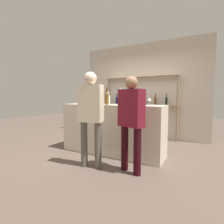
{
  "coord_description": "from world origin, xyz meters",
  "views": [
    {
      "loc": [
        1.79,
        -3.24,
        1.22
      ],
      "look_at": [
        0.0,
        0.0,
        0.9
      ],
      "focal_mm": 28.0,
      "sensor_mm": 36.0,
      "label": 1
    }
  ],
  "objects": [
    {
      "name": "counter_bottle_5",
      "position": [
        -0.37,
        -0.04,
        1.2
      ],
      "size": [
        0.07,
        0.07,
        0.36
      ],
      "color": "brown",
      "rests_on": "bar_counter"
    },
    {
      "name": "ice_bucket",
      "position": [
        0.61,
        -0.07,
        1.16
      ],
      "size": [
        0.23,
        0.23,
        0.2
      ],
      "color": "#846647",
      "rests_on": "bar_counter"
    },
    {
      "name": "counter_bottle_4",
      "position": [
        -0.51,
        -0.14,
        1.19
      ],
      "size": [
        0.09,
        0.09,
        0.34
      ],
      "color": "silver",
      "rests_on": "bar_counter"
    },
    {
      "name": "counter_bottle_0",
      "position": [
        -0.2,
        0.2,
        1.17
      ],
      "size": [
        0.08,
        0.08,
        0.31
      ],
      "color": "silver",
      "rests_on": "bar_counter"
    },
    {
      "name": "counter_bottle_3",
      "position": [
        0.43,
        0.04,
        1.18
      ],
      "size": [
        0.09,
        0.09,
        0.32
      ],
      "color": "silver",
      "rests_on": "bar_counter"
    },
    {
      "name": "back_wall",
      "position": [
        0.0,
        1.9,
        1.4
      ],
      "size": [
        3.81,
        0.12,
        2.8
      ],
      "primitive_type": "cube",
      "color": "beige",
      "rests_on": "ground_plane"
    },
    {
      "name": "customer_right",
      "position": [
        0.73,
        -0.69,
        0.9
      ],
      "size": [
        0.47,
        0.32,
        1.54
      ],
      "rotation": [
        0.0,
        0.0,
        1.22
      ],
      "color": "black",
      "rests_on": "ground_plane"
    },
    {
      "name": "back_shelf",
      "position": [
        -0.01,
        1.72,
        1.2
      ],
      "size": [
        2.18,
        0.18,
        1.81
      ],
      "color": "#897056",
      "rests_on": "ground_plane"
    },
    {
      "name": "counter_bottle_1",
      "position": [
        -0.04,
        -0.15,
        1.2
      ],
      "size": [
        0.08,
        0.08,
        0.36
      ],
      "color": "brown",
      "rests_on": "bar_counter"
    },
    {
      "name": "bar_counter",
      "position": [
        0.0,
        0.0,
        0.53
      ],
      "size": [
        2.21,
        0.6,
        1.06
      ],
      "primitive_type": "cube",
      "color": "beige",
      "rests_on": "ground_plane"
    },
    {
      "name": "ground_plane",
      "position": [
        0.0,
        0.0,
        0.0
      ],
      "size": [
        16.0,
        16.0,
        0.0
      ],
      "primitive_type": "plane",
      "color": "brown"
    },
    {
      "name": "customer_center",
      "position": [
        0.05,
        -0.84,
        0.97
      ],
      "size": [
        0.44,
        0.25,
        1.64
      ],
      "rotation": [
        0.0,
        0.0,
        1.73
      ],
      "color": "#575347",
      "rests_on": "ground_plane"
    },
    {
      "name": "wine_glass",
      "position": [
        0.83,
        -0.07,
        1.18
      ],
      "size": [
        0.08,
        0.08,
        0.16
      ],
      "color": "silver",
      "rests_on": "bar_counter"
    },
    {
      "name": "counter_bottle_2",
      "position": [
        0.22,
        -0.04,
        1.2
      ],
      "size": [
        0.09,
        0.09,
        0.36
      ],
      "color": "silver",
      "rests_on": "bar_counter"
    }
  ]
}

